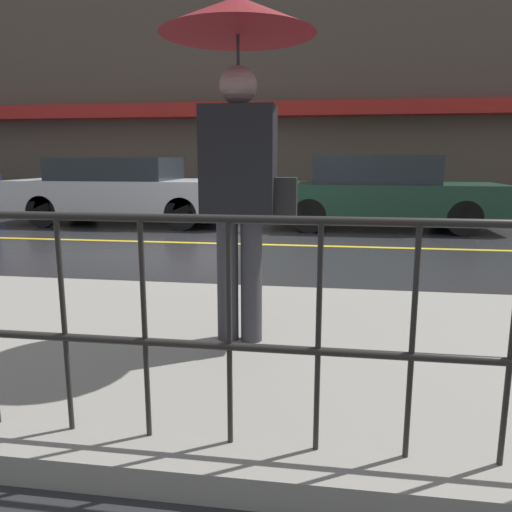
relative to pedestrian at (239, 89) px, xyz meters
name	(u,v)px	position (x,y,z in m)	size (l,w,h in m)	color
ground_plane	(246,244)	(-0.76, 4.68, -1.80)	(80.00, 80.00, 0.00)	#262628
sidewalk_near	(137,343)	(-0.76, -0.01, -1.73)	(28.00, 3.01, 0.14)	gray
sidewalk_far	(275,213)	(-0.76, 8.94, -1.73)	(28.00, 2.15, 0.14)	gray
lane_marking	(246,244)	(-0.76, 4.68, -1.80)	(25.20, 0.12, 0.01)	gold
building_storefront	(281,87)	(-0.76, 10.14, 1.39)	(28.00, 0.85, 6.44)	#4C4238
railing_foreground	(23,295)	(-0.76, -1.26, -1.03)	(12.00, 0.04, 1.01)	black
pedestrian	(239,89)	(0.00, 0.00, 0.00)	(0.98, 0.98, 2.21)	#333338
car_silver	(124,190)	(-3.76, 6.91, -1.08)	(4.68, 1.84, 1.40)	#B2B5BA
car_dark_green	(379,192)	(1.54, 6.91, -1.07)	(4.48, 1.71, 1.44)	#193828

